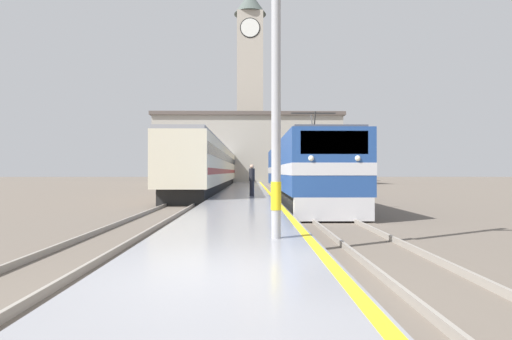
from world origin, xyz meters
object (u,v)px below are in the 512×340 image
locomotive_train (301,171)px  catenary_mast (282,32)px  person_on_platform (252,179)px  clock_tower (250,82)px  passenger_train (213,167)px

locomotive_train → catenary_mast: size_ratio=2.17×
person_on_platform → clock_tower: size_ratio=0.06×
passenger_train → person_on_platform: 15.25m
clock_tower → passenger_train: bearing=-97.3°
locomotive_train → person_on_platform: (-2.80, 0.49, -0.46)m
clock_tower → locomotive_train: bearing=-86.0°
catenary_mast → clock_tower: bearing=90.8°
passenger_train → clock_tower: 30.96m
passenger_train → clock_tower: (3.49, 27.23, 14.32)m
catenary_mast → passenger_train: bearing=98.3°
locomotive_train → passenger_train: size_ratio=0.51×
passenger_train → person_on_platform: passenger_train is taller
catenary_mast → clock_tower: (-0.80, 56.78, 11.77)m
person_on_platform → clock_tower: (-0.19, 42.00, 15.19)m
locomotive_train → person_on_platform: 2.88m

